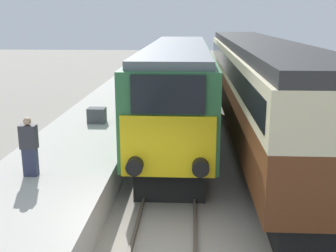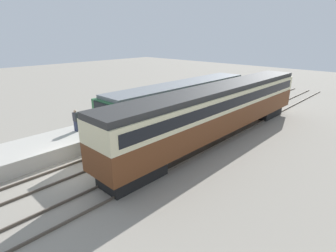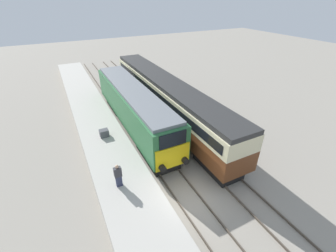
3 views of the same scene
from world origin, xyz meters
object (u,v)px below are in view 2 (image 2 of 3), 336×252
passenger_carriage (220,107)px  person_on_platform (76,121)px  luggage_crate (142,112)px  locomotive (182,104)px

passenger_carriage → person_on_platform: bearing=-131.9°
passenger_carriage → luggage_crate: (-6.60, -1.98, -1.27)m
locomotive → luggage_crate: (-3.20, -1.68, -0.98)m
passenger_carriage → person_on_platform: (-7.07, -7.89, -0.78)m
luggage_crate → person_on_platform: bearing=-94.6°
person_on_platform → luggage_crate: size_ratio=2.28×
passenger_carriage → person_on_platform: size_ratio=13.32×
locomotive → luggage_crate: size_ratio=22.24×
person_on_platform → luggage_crate: person_on_platform is taller
person_on_platform → luggage_crate: 5.95m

